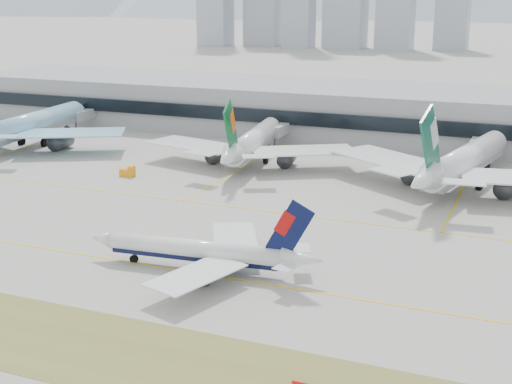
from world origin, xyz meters
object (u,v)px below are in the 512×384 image
at_px(taxiing_airliner, 204,252).
at_px(widebody_eva, 252,143).
at_px(widebody_cathay, 463,163).
at_px(terminal, 379,113).
at_px(widebody_korean, 29,126).

relative_size(taxiing_airliner, widebody_eva, 0.71).
distance_m(widebody_cathay, terminal, 60.25).
xyz_separation_m(taxiing_airliner, terminal, (0.86, 118.41, 4.28)).
xyz_separation_m(widebody_eva, widebody_cathay, (53.45, -4.38, 0.61)).
distance_m(taxiing_airliner, widebody_cathay, 74.21).
relative_size(widebody_korean, widebody_eva, 1.14).
bearing_deg(widebody_cathay, widebody_korean, 101.69).
distance_m(taxiing_airliner, widebody_eva, 74.43).
height_order(taxiing_airliner, widebody_eva, widebody_eva).
xyz_separation_m(widebody_korean, terminal, (89.63, 51.91, 1.47)).
relative_size(taxiing_airliner, widebody_korean, 0.63).
relative_size(widebody_korean, terminal, 0.23).
distance_m(widebody_eva, terminal, 52.20).
bearing_deg(widebody_korean, widebody_eva, -91.46).
bearing_deg(widebody_eva, widebody_cathay, -102.90).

